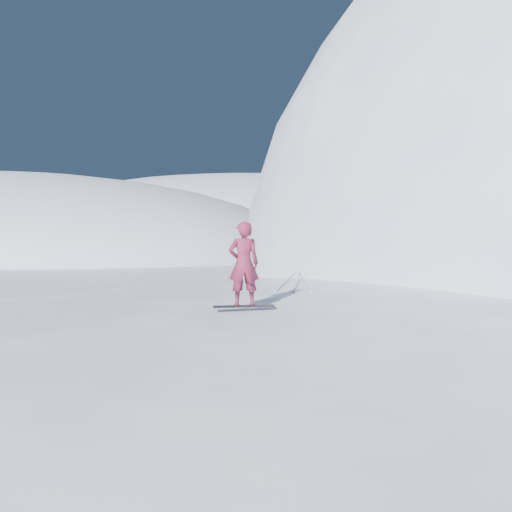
{
  "coord_description": "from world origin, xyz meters",
  "views": [
    {
      "loc": [
        2.73,
        -11.3,
        4.14
      ],
      "look_at": [
        -0.65,
        0.38,
        3.5
      ],
      "focal_mm": 35.0,
      "sensor_mm": 36.0,
      "label": 1
    }
  ],
  "objects": [
    {
      "name": "snowboarder",
      "position": [
        -0.65,
        -0.62,
        3.37
      ],
      "size": [
        0.82,
        0.7,
        1.9
      ],
      "primitive_type": "imported",
      "rotation": [
        0.0,
        0.0,
        3.57
      ],
      "color": "maroon",
      "rests_on": "snowboard"
    },
    {
      "name": "near_ridge",
      "position": [
        1.0,
        3.0,
        0.0
      ],
      "size": [
        36.0,
        28.0,
        4.8
      ],
      "primitive_type": "ellipsoid",
      "color": "white",
      "rests_on": "ground"
    },
    {
      "name": "far_ridge_c",
      "position": [
        -40.0,
        110.0,
        0.0
      ],
      "size": [
        140.0,
        90.0,
        36.0
      ],
      "primitive_type": "ellipsoid",
      "color": "white",
      "rests_on": "ground"
    },
    {
      "name": "wind_bumps",
      "position": [
        -0.56,
        2.12,
        0.0
      ],
      "size": [
        16.0,
        14.4,
        1.0
      ],
      "color": "white",
      "rests_on": "ground"
    },
    {
      "name": "board_tracks",
      "position": [
        -0.66,
        5.33,
        2.42
      ],
      "size": [
        1.74,
        5.97,
        0.04
      ],
      "color": "silver",
      "rests_on": "ground"
    },
    {
      "name": "snowboard",
      "position": [
        -0.65,
        -0.62,
        2.41
      ],
      "size": [
        1.38,
        0.81,
        0.02
      ],
      "primitive_type": "cube",
      "rotation": [
        0.0,
        0.0,
        0.43
      ],
      "color": "black",
      "rests_on": "near_ridge"
    },
    {
      "name": "ground",
      "position": [
        0.0,
        0.0,
        0.0
      ],
      "size": [
        400.0,
        400.0,
        0.0
      ],
      "primitive_type": "plane",
      "color": "white",
      "rests_on": "ground"
    }
  ]
}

